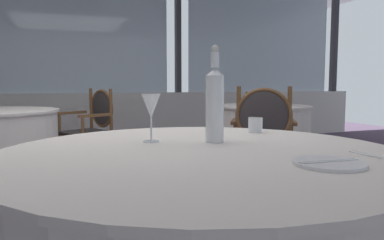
{
  "coord_description": "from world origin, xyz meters",
  "views": [
    {
      "loc": [
        -0.31,
        -2.42,
        0.98
      ],
      "look_at": [
        0.17,
        -1.1,
        0.85
      ],
      "focal_mm": 34.55,
      "sensor_mm": 36.0,
      "label": 1
    }
  ],
  "objects_px": {
    "side_plate": "(329,163)",
    "water_tumbler": "(255,125)",
    "wine_glass": "(151,107)",
    "dining_chair_0_0": "(261,119)",
    "dining_chair_1_0": "(92,125)",
    "water_bottle": "(215,103)",
    "dining_chair_0_1": "(263,136)"
  },
  "relations": [
    {
      "from": "dining_chair_0_0",
      "to": "side_plate",
      "type": "bearing_deg",
      "value": 2.23
    },
    {
      "from": "side_plate",
      "to": "dining_chair_0_0",
      "type": "bearing_deg",
      "value": 62.04
    },
    {
      "from": "water_bottle",
      "to": "wine_glass",
      "type": "relative_size",
      "value": 1.98
    },
    {
      "from": "dining_chair_0_1",
      "to": "dining_chair_1_0",
      "type": "relative_size",
      "value": 1.03
    },
    {
      "from": "side_plate",
      "to": "water_bottle",
      "type": "xyz_separation_m",
      "value": [
        -0.13,
        0.49,
        0.15
      ]
    },
    {
      "from": "water_tumbler",
      "to": "dining_chair_0_1",
      "type": "xyz_separation_m",
      "value": [
        0.74,
        1.16,
        -0.24
      ]
    },
    {
      "from": "side_plate",
      "to": "water_bottle",
      "type": "bearing_deg",
      "value": 105.3
    },
    {
      "from": "water_tumbler",
      "to": "dining_chair_1_0",
      "type": "xyz_separation_m",
      "value": [
        -0.53,
        2.58,
        -0.25
      ]
    },
    {
      "from": "side_plate",
      "to": "wine_glass",
      "type": "bearing_deg",
      "value": 122.31
    },
    {
      "from": "dining_chair_1_0",
      "to": "dining_chair_0_1",
      "type": "bearing_deg",
      "value": 105.89
    },
    {
      "from": "wine_glass",
      "to": "dining_chair_0_0",
      "type": "bearing_deg",
      "value": 52.73
    },
    {
      "from": "side_plate",
      "to": "dining_chair_1_0",
      "type": "relative_size",
      "value": 0.21
    },
    {
      "from": "side_plate",
      "to": "dining_chair_0_1",
      "type": "height_order",
      "value": "dining_chair_0_1"
    },
    {
      "from": "side_plate",
      "to": "water_tumbler",
      "type": "bearing_deg",
      "value": 76.89
    },
    {
      "from": "water_tumbler",
      "to": "water_bottle",
      "type": "bearing_deg",
      "value": -145.62
    },
    {
      "from": "wine_glass",
      "to": "dining_chair_1_0",
      "type": "distance_m",
      "value": 2.72
    },
    {
      "from": "wine_glass",
      "to": "dining_chair_0_0",
      "type": "xyz_separation_m",
      "value": [
        2.22,
        2.92,
        -0.38
      ]
    },
    {
      "from": "dining_chair_0_1",
      "to": "dining_chair_1_0",
      "type": "bearing_deg",
      "value": 71.8
    },
    {
      "from": "side_plate",
      "to": "dining_chair_0_1",
      "type": "distance_m",
      "value": 2.07
    },
    {
      "from": "water_tumbler",
      "to": "wine_glass",
      "type": "bearing_deg",
      "value": -167.65
    },
    {
      "from": "wine_glass",
      "to": "water_tumbler",
      "type": "height_order",
      "value": "wine_glass"
    },
    {
      "from": "water_bottle",
      "to": "dining_chair_0_0",
      "type": "distance_m",
      "value": 3.62
    },
    {
      "from": "water_bottle",
      "to": "water_tumbler",
      "type": "height_order",
      "value": "water_bottle"
    },
    {
      "from": "water_bottle",
      "to": "dining_chair_0_1",
      "type": "relative_size",
      "value": 0.39
    },
    {
      "from": "dining_chair_0_0",
      "to": "dining_chair_1_0",
      "type": "height_order",
      "value": "dining_chair_1_0"
    },
    {
      "from": "side_plate",
      "to": "dining_chair_1_0",
      "type": "bearing_deg",
      "value": 96.41
    },
    {
      "from": "dining_chair_0_1",
      "to": "water_bottle",
      "type": "bearing_deg",
      "value": 172.97
    },
    {
      "from": "side_plate",
      "to": "water_tumbler",
      "type": "height_order",
      "value": "water_tumbler"
    },
    {
      "from": "wine_glass",
      "to": "dining_chair_0_1",
      "type": "distance_m",
      "value": 1.82
    },
    {
      "from": "wine_glass",
      "to": "side_plate",
      "type": "bearing_deg",
      "value": -57.69
    },
    {
      "from": "water_bottle",
      "to": "water_tumbler",
      "type": "bearing_deg",
      "value": 34.38
    },
    {
      "from": "dining_chair_1_0",
      "to": "side_plate",
      "type": "bearing_deg",
      "value": 70.69
    }
  ]
}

